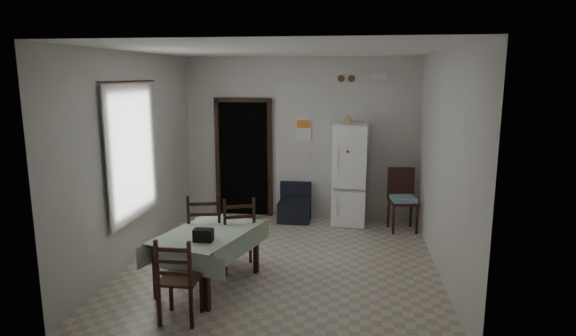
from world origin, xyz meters
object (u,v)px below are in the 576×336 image
(dining_table, at_px, (209,258))
(dining_chair_far_left, at_px, (205,231))
(navy_seat, at_px, (294,203))
(dining_chair_far_right, at_px, (238,233))
(corner_chair, at_px, (403,200))
(fridge, at_px, (350,175))
(dining_chair_near_head, at_px, (180,278))

(dining_table, distance_m, dining_chair_far_left, 0.57)
(navy_seat, xyz_separation_m, dining_chair_far_right, (-0.49, -2.25, 0.18))
(corner_chair, bearing_deg, dining_table, -144.24)
(navy_seat, height_order, dining_chair_far_right, dining_chair_far_right)
(fridge, relative_size, dining_chair_far_right, 1.71)
(dining_table, distance_m, dining_chair_far_right, 0.61)
(corner_chair, relative_size, dining_chair_far_right, 1.02)
(dining_chair_near_head, bearing_deg, dining_chair_far_right, -102.24)
(dining_table, height_order, dining_chair_near_head, dining_chair_near_head)
(fridge, xyz_separation_m, navy_seat, (-0.97, -0.00, -0.54))
(dining_chair_far_right, bearing_deg, dining_table, 45.42)
(navy_seat, relative_size, dining_chair_far_left, 0.63)
(navy_seat, distance_m, dining_table, 2.89)
(dining_chair_far_left, distance_m, dining_chair_far_right, 0.44)
(dining_chair_far_left, bearing_deg, corner_chair, -158.37)
(dining_chair_near_head, bearing_deg, navy_seat, -102.55)
(dining_chair_far_left, height_order, dining_chair_far_right, dining_chair_far_left)
(corner_chair, distance_m, dining_chair_far_right, 3.07)
(dining_table, xyz_separation_m, dining_chair_far_right, (0.24, 0.54, 0.17))
(dining_chair_far_left, height_order, dining_chair_near_head, dining_chair_far_left)
(fridge, xyz_separation_m, dining_table, (-1.70, -2.79, -0.53))
(dining_chair_far_right, distance_m, dining_chair_near_head, 1.45)
(dining_table, bearing_deg, corner_chair, 60.56)
(dining_chair_far_right, relative_size, dining_chair_near_head, 1.09)
(corner_chair, bearing_deg, dining_chair_near_head, -136.31)
(corner_chair, bearing_deg, dining_chair_far_left, -152.63)
(corner_chair, height_order, dining_chair_far_right, corner_chair)
(fridge, height_order, corner_chair, fridge)
(corner_chair, bearing_deg, dining_chair_far_right, -148.36)
(dining_table, xyz_separation_m, dining_chair_near_head, (-0.05, -0.88, 0.12))
(dining_chair_far_left, relative_size, dining_chair_far_right, 1.03)
(navy_seat, distance_m, dining_chair_near_head, 3.75)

